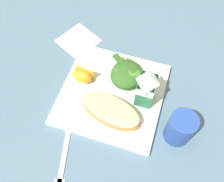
# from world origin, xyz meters

# --- Properties ---
(ground) EXTENTS (3.00, 3.00, 0.00)m
(ground) POSITION_xyz_m (0.00, 0.00, 0.00)
(ground) COLOR slate
(white_plate) EXTENTS (0.28, 0.28, 0.02)m
(white_plate) POSITION_xyz_m (0.00, 0.00, 0.01)
(white_plate) COLOR white
(white_plate) RESTS_ON ground
(cheesy_pizza_bread) EXTENTS (0.11, 0.18, 0.04)m
(cheesy_pizza_bread) POSITION_xyz_m (0.06, 0.02, 0.03)
(cheesy_pizza_bread) COLOR #B77F42
(cheesy_pizza_bread) RESTS_ON white_plate
(green_salad_pile) EXTENTS (0.10, 0.10, 0.05)m
(green_salad_pile) POSITION_xyz_m (-0.06, 0.02, 0.04)
(green_salad_pile) COLOR #336023
(green_salad_pile) RESTS_ON white_plate
(milk_carton) EXTENTS (0.06, 0.04, 0.11)m
(milk_carton) POSITION_xyz_m (-0.01, 0.09, 0.08)
(milk_carton) COLOR #2D8451
(milk_carton) RESTS_ON white_plate
(orange_wedge_front) EXTENTS (0.04, 0.06, 0.04)m
(orange_wedge_front) POSITION_xyz_m (-0.02, -0.09, 0.04)
(orange_wedge_front) COLOR orange
(orange_wedge_front) RESTS_ON white_plate
(paper_napkin) EXTENTS (0.15, 0.15, 0.00)m
(paper_napkin) POSITION_xyz_m (-0.16, -0.17, 0.00)
(paper_napkin) COLOR white
(paper_napkin) RESTS_ON ground
(metal_fork) EXTENTS (0.19, 0.06, 0.01)m
(metal_fork) POSITION_xyz_m (0.21, -0.06, 0.00)
(metal_fork) COLOR silver
(metal_fork) RESTS_ON ground
(drinking_blue_cup) EXTENTS (0.07, 0.07, 0.10)m
(drinking_blue_cup) POSITION_xyz_m (0.06, 0.20, 0.05)
(drinking_blue_cup) COLOR #284CA3
(drinking_blue_cup) RESTS_ON ground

